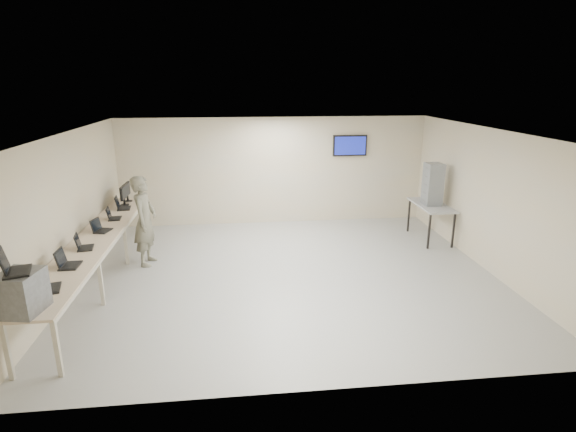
{
  "coord_description": "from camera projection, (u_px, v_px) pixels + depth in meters",
  "views": [
    {
      "loc": [
        -0.93,
        -8.13,
        3.67
      ],
      "look_at": [
        0.0,
        0.2,
        1.15
      ],
      "focal_mm": 28.0,
      "sensor_mm": 36.0,
      "label": 1
    }
  ],
  "objects": [
    {
      "name": "room",
      "position": [
        291.0,
        205.0,
        8.54
      ],
      "size": [
        8.01,
        7.01,
        2.81
      ],
      "color": "#969692",
      "rests_on": "ground"
    },
    {
      "name": "workbench",
      "position": [
        96.0,
        242.0,
        8.27
      ],
      "size": [
        0.76,
        6.0,
        0.9
      ],
      "color": "beige",
      "rests_on": "ground"
    },
    {
      "name": "equipment_box",
      "position": [
        21.0,
        292.0,
        5.55
      ],
      "size": [
        0.53,
        0.58,
        0.53
      ],
      "primitive_type": "cube",
      "rotation": [
        0.0,
        0.0,
        -0.17
      ],
      "color": "gray",
      "rests_on": "workbench"
    },
    {
      "name": "laptop_on_box",
      "position": [
        11.0,
        267.0,
        5.44
      ],
      "size": [
        0.43,
        0.46,
        0.31
      ],
      "rotation": [
        0.0,
        0.0,
        0.31
      ],
      "color": "black",
      "rests_on": "equipment_box"
    },
    {
      "name": "laptop_0",
      "position": [
        44.0,
        285.0,
        6.19
      ],
      "size": [
        0.4,
        0.43,
        0.29
      ],
      "rotation": [
        0.0,
        0.0,
        0.26
      ],
      "color": "black",
      "rests_on": "workbench"
    },
    {
      "name": "laptop_1",
      "position": [
        66.0,
        262.0,
        6.97
      ],
      "size": [
        0.3,
        0.37,
        0.29
      ],
      "rotation": [
        0.0,
        0.0,
        0.01
      ],
      "color": "black",
      "rests_on": "workbench"
    },
    {
      "name": "laptop_2",
      "position": [
        82.0,
        245.0,
        7.72
      ],
      "size": [
        0.33,
        0.37,
        0.26
      ],
      "rotation": [
        0.0,
        0.0,
        0.19
      ],
      "color": "black",
      "rests_on": "workbench"
    },
    {
      "name": "laptop_3",
      "position": [
        100.0,
        228.0,
        8.61
      ],
      "size": [
        0.35,
        0.38,
        0.26
      ],
      "rotation": [
        0.0,
        0.0,
        -0.25
      ],
      "color": "black",
      "rests_on": "workbench"
    },
    {
      "name": "laptop_4",
      "position": [
        112.0,
        216.0,
        9.38
      ],
      "size": [
        0.3,
        0.35,
        0.25
      ],
      "rotation": [
        0.0,
        0.0,
        0.1
      ],
      "color": "black",
      "rests_on": "workbench"
    },
    {
      "name": "laptop_5",
      "position": [
        121.0,
        206.0,
        10.13
      ],
      "size": [
        0.35,
        0.41,
        0.29
      ],
      "rotation": [
        0.0,
        0.0,
        0.13
      ],
      "color": "black",
      "rests_on": "workbench"
    },
    {
      "name": "monitor_near",
      "position": [
        124.0,
        194.0,
        10.39
      ],
      "size": [
        0.21,
        0.46,
        0.46
      ],
      "color": "black",
      "rests_on": "workbench"
    },
    {
      "name": "monitor_far",
      "position": [
        127.0,
        190.0,
        10.71
      ],
      "size": [
        0.2,
        0.46,
        0.45
      ],
      "color": "black",
      "rests_on": "workbench"
    },
    {
      "name": "soldier",
      "position": [
        145.0,
        221.0,
        9.17
      ],
      "size": [
        0.53,
        0.74,
        1.87
      ],
      "primitive_type": "imported",
      "rotation": [
        0.0,
        0.0,
        1.44
      ],
      "color": "#595E4D",
      "rests_on": "ground"
    },
    {
      "name": "side_table",
      "position": [
        431.0,
        207.0,
        10.66
      ],
      "size": [
        0.68,
        1.45,
        0.87
      ],
      "color": "#A1A1A1",
      "rests_on": "ground"
    },
    {
      "name": "storage_bins",
      "position": [
        433.0,
        184.0,
        10.49
      ],
      "size": [
        0.37,
        0.41,
        0.98
      ],
      "color": "gray",
      "rests_on": "side_table"
    }
  ]
}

